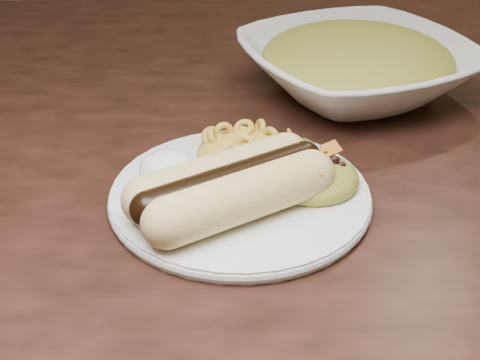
{
  "coord_description": "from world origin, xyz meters",
  "views": [
    {
      "loc": [
        0.07,
        -0.64,
        1.07
      ],
      "look_at": [
        0.1,
        -0.16,
        0.77
      ],
      "focal_mm": 50.0,
      "sensor_mm": 36.0,
      "label": 1
    }
  ],
  "objects": [
    {
      "name": "table",
      "position": [
        0.0,
        0.0,
        0.66
      ],
      "size": [
        1.6,
        0.9,
        0.75
      ],
      "color": "#3B1B15",
      "rests_on": "floor"
    },
    {
      "name": "taco_salad",
      "position": [
        0.16,
        -0.15,
        0.78
      ],
      "size": [
        0.08,
        0.08,
        0.04
      ],
      "rotation": [
        0.0,
        0.0,
        -0.26
      ],
      "color": "gold",
      "rests_on": "plate"
    },
    {
      "name": "bowl_filling",
      "position": [
        0.24,
        0.06,
        0.8
      ],
      "size": [
        0.28,
        0.28,
        0.05
      ],
      "primitive_type": "ellipsoid",
      "rotation": [
        0.0,
        0.0,
        0.4
      ],
      "color": "gold",
      "rests_on": "serving_bowl"
    },
    {
      "name": "plate",
      "position": [
        0.1,
        -0.16,
        0.76
      ],
      "size": [
        0.25,
        0.25,
        0.01
      ],
      "primitive_type": "cylinder",
      "rotation": [
        0.0,
        0.0,
        0.14
      ],
      "color": "silver",
      "rests_on": "table"
    },
    {
      "name": "serving_bowl",
      "position": [
        0.24,
        0.06,
        0.78
      ],
      "size": [
        0.32,
        0.32,
        0.06
      ],
      "primitive_type": "imported",
      "rotation": [
        0.0,
        0.0,
        0.38
      ],
      "color": "white",
      "rests_on": "table"
    },
    {
      "name": "hotdog",
      "position": [
        0.09,
        -0.18,
        0.78
      ],
      "size": [
        0.14,
        0.13,
        0.04
      ],
      "rotation": [
        0.0,
        0.0,
        0.51
      ],
      "color": "#FFD77F",
      "rests_on": "plate"
    },
    {
      "name": "sour_cream",
      "position": [
        0.04,
        -0.13,
        0.78
      ],
      "size": [
        0.06,
        0.06,
        0.03
      ],
      "primitive_type": "ellipsoid",
      "rotation": [
        0.0,
        0.0,
        0.24
      ],
      "color": "white",
      "rests_on": "plate"
    },
    {
      "name": "mac_and_cheese",
      "position": [
        0.11,
        -0.1,
        0.78
      ],
      "size": [
        0.12,
        0.11,
        0.04
      ],
      "primitive_type": "ellipsoid",
      "rotation": [
        0.0,
        0.0,
        -0.39
      ],
      "color": "gold",
      "rests_on": "plate"
    }
  ]
}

